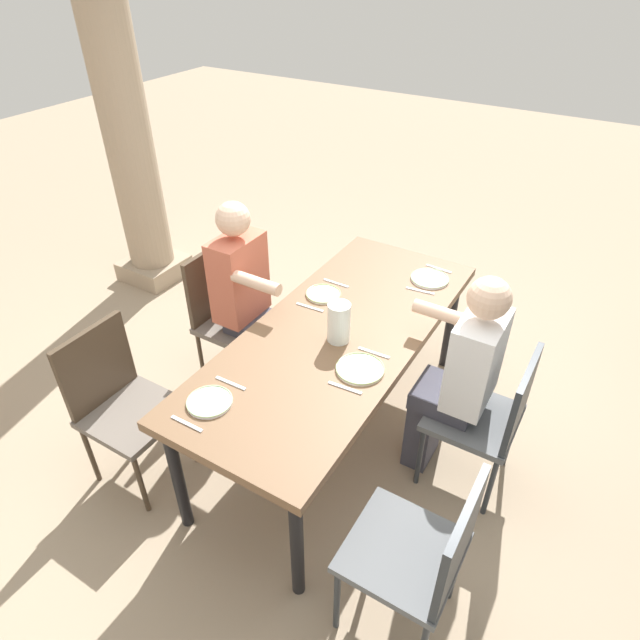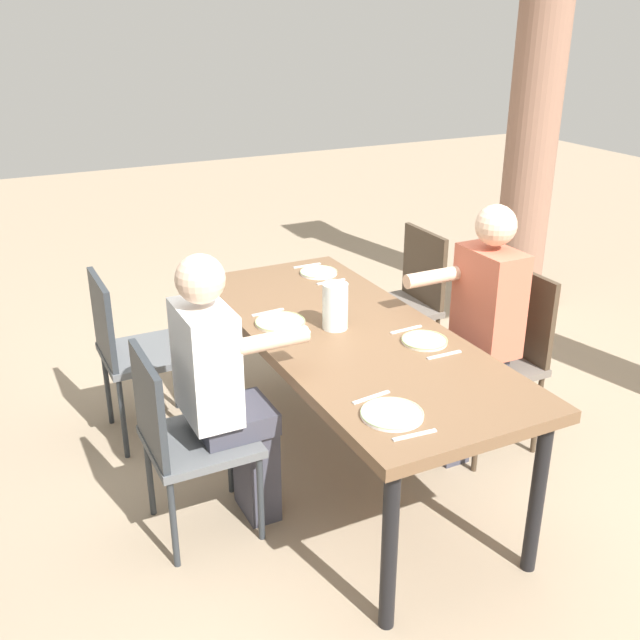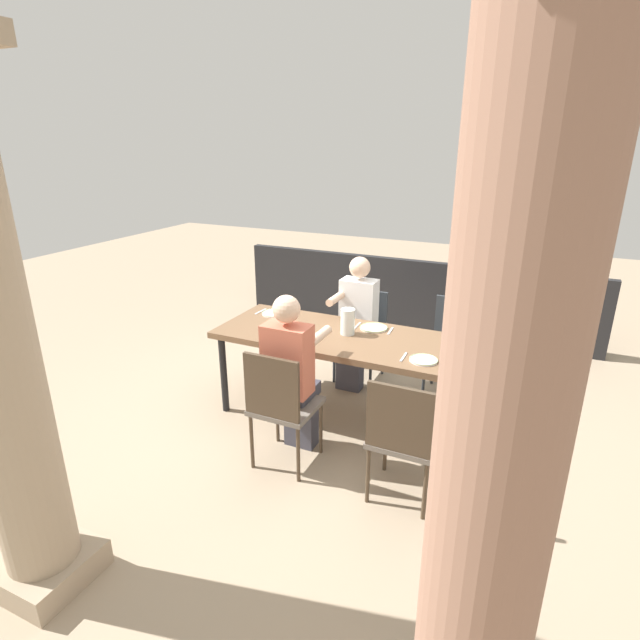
{
  "view_description": "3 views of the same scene",
  "coord_description": "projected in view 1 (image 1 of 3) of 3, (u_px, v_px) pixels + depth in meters",
  "views": [
    {
      "loc": [
        -2.02,
        -1.1,
        2.49
      ],
      "look_at": [
        -0.02,
        0.1,
        0.81
      ],
      "focal_mm": 30.41,
      "sensor_mm": 36.0,
      "label": 1
    },
    {
      "loc": [
        2.71,
        -1.5,
        2.14
      ],
      "look_at": [
        -0.15,
        -0.07,
        0.78
      ],
      "focal_mm": 41.37,
      "sensor_mm": 36.0,
      "label": 2
    },
    {
      "loc": [
        -1.48,
        3.59,
        2.31
      ],
      "look_at": [
        0.14,
        0.07,
        0.89
      ],
      "focal_mm": 28.2,
      "sensor_mm": 36.0,
      "label": 3
    }
  ],
  "objects": [
    {
      "name": "fork_1",
      "position": [
        345.0,
        388.0,
        2.51
      ],
      "size": [
        0.03,
        0.17,
        0.01
      ],
      "primitive_type": "cube",
      "rotation": [
        0.0,
        0.0,
        0.07
      ],
      "color": "silver",
      "rests_on": "dining_table"
    },
    {
      "name": "fork_0",
      "position": [
        187.0,
        424.0,
        2.33
      ],
      "size": [
        0.02,
        0.17,
        0.01
      ],
      "primitive_type": "cube",
      "rotation": [
        0.0,
        0.0,
        0.01
      ],
      "color": "silver",
      "rests_on": "dining_table"
    },
    {
      "name": "spoon_1",
      "position": [
        374.0,
        353.0,
        2.72
      ],
      "size": [
        0.02,
        0.17,
        0.01
      ],
      "primitive_type": "cube",
      "rotation": [
        0.0,
        0.0,
        0.04
      ],
      "color": "silver",
      "rests_on": "dining_table"
    },
    {
      "name": "plate_2",
      "position": [
        323.0,
        294.0,
        3.15
      ],
      "size": [
        0.21,
        0.21,
        0.02
      ],
      "color": "silver",
      "rests_on": "dining_table"
    },
    {
      "name": "chair_mid_north",
      "position": [
        228.0,
        311.0,
        3.42
      ],
      "size": [
        0.44,
        0.44,
        0.93
      ],
      "color": "#6A6158",
      "rests_on": "ground"
    },
    {
      "name": "dining_table",
      "position": [
        338.0,
        341.0,
        2.91
      ],
      "size": [
        2.04,
        0.84,
        0.76
      ],
      "color": "brown",
      "rests_on": "ground"
    },
    {
      "name": "spoon_2",
      "position": [
        336.0,
        283.0,
        3.26
      ],
      "size": [
        0.02,
        0.17,
        0.01
      ],
      "primitive_type": "cube",
      "rotation": [
        0.0,
        0.0,
        -0.01
      ],
      "color": "silver",
      "rests_on": "dining_table"
    },
    {
      "name": "plate_3",
      "position": [
        430.0,
        279.0,
        3.29
      ],
      "size": [
        0.23,
        0.23,
        0.02
      ],
      "color": "white",
      "rests_on": "dining_table"
    },
    {
      "name": "spoon_0",
      "position": [
        231.0,
        383.0,
        2.54
      ],
      "size": [
        0.02,
        0.17,
        0.01
      ],
      "primitive_type": "cube",
      "rotation": [
        0.0,
        0.0,
        0.02
      ],
      "color": "silver",
      "rests_on": "dining_table"
    },
    {
      "name": "diner_woman_green",
      "position": [
        249.0,
        299.0,
        3.25
      ],
      "size": [
        0.35,
        0.49,
        1.3
      ],
      "color": "#3F3F4C",
      "rests_on": "ground"
    },
    {
      "name": "chair_west_south",
      "position": [
        423.0,
        552.0,
        2.1
      ],
      "size": [
        0.44,
        0.44,
        0.91
      ],
      "color": "#5B5E61",
      "rests_on": "ground"
    },
    {
      "name": "chair_mid_south",
      "position": [
        490.0,
        414.0,
        2.74
      ],
      "size": [
        0.44,
        0.44,
        0.88
      ],
      "color": "#5B5E61",
      "rests_on": "ground"
    },
    {
      "name": "water_pitcher",
      "position": [
        339.0,
        324.0,
        2.76
      ],
      "size": [
        0.12,
        0.12,
        0.22
      ],
      "color": "white",
      "rests_on": "dining_table"
    },
    {
      "name": "chair_west_north",
      "position": [
        119.0,
        398.0,
        2.81
      ],
      "size": [
        0.44,
        0.44,
        0.91
      ],
      "color": "#6A6158",
      "rests_on": "ground"
    },
    {
      "name": "plate_0",
      "position": [
        210.0,
        402.0,
        2.43
      ],
      "size": [
        0.21,
        0.21,
        0.02
      ],
      "color": "white",
      "rests_on": "dining_table"
    },
    {
      "name": "ground_plane",
      "position": [
        335.0,
        430.0,
        3.32
      ],
      "size": [
        16.0,
        16.0,
        0.0
      ],
      "primitive_type": "plane",
      "color": "gray"
    },
    {
      "name": "plate_1",
      "position": [
        360.0,
        369.0,
        2.61
      ],
      "size": [
        0.24,
        0.24,
        0.02
      ],
      "color": "silver",
      "rests_on": "dining_table"
    },
    {
      "name": "spoon_3",
      "position": [
        439.0,
        269.0,
        3.4
      ],
      "size": [
        0.03,
        0.17,
        0.01
      ],
      "primitive_type": "cube",
      "rotation": [
        0.0,
        0.0,
        -0.08
      ],
      "color": "silver",
      "rests_on": "dining_table"
    },
    {
      "name": "fork_2",
      "position": [
        310.0,
        307.0,
        3.05
      ],
      "size": [
        0.02,
        0.17,
        0.01
      ],
      "primitive_type": "cube",
      "rotation": [
        0.0,
        0.0,
        0.05
      ],
      "color": "silver",
      "rests_on": "dining_table"
    },
    {
      "name": "diner_man_white",
      "position": [
        459.0,
        375.0,
        2.72
      ],
      "size": [
        0.35,
        0.49,
        1.26
      ],
      "color": "#3F3F4C",
      "rests_on": "ground"
    },
    {
      "name": "fork_3",
      "position": [
        420.0,
        291.0,
        3.19
      ],
      "size": [
        0.04,
        0.17,
        0.01
      ],
      "primitive_type": "cube",
      "rotation": [
        0.0,
        0.0,
        0.12
      ],
      "color": "silver",
      "rests_on": "dining_table"
    },
    {
      "name": "stone_column_centre",
      "position": [
        124.0,
        120.0,
        4.03
      ],
      "size": [
        0.47,
        0.47,
        2.74
      ],
      "color": "tan",
      "rests_on": "ground"
    }
  ]
}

